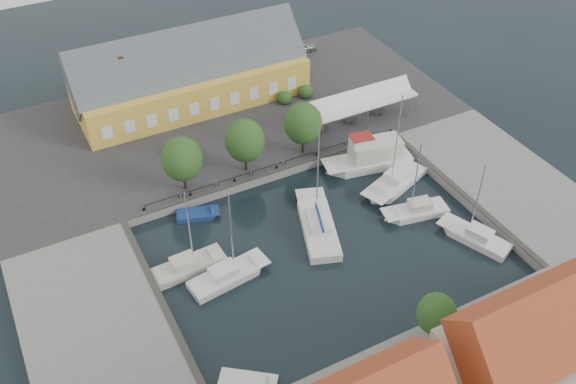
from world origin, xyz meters
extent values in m
plane|color=black|center=(0.00, 0.00, 0.00)|extent=(140.00, 140.00, 0.00)
cube|color=#2D2D30|center=(0.00, 23.00, 0.50)|extent=(56.00, 26.00, 1.00)
cube|color=slate|center=(-22.00, -2.00, 0.50)|extent=(12.00, 24.00, 1.00)
cube|color=slate|center=(22.00, -2.00, 0.50)|extent=(12.00, 24.00, 1.00)
cube|color=#383533|center=(0.00, 10.30, 1.06)|extent=(56.00, 0.60, 0.12)
cube|color=#383533|center=(-16.30, -2.00, 1.06)|extent=(0.60, 24.00, 0.12)
cube|color=#383533|center=(16.30, -2.00, 1.06)|extent=(0.60, 24.00, 0.12)
cylinder|color=black|center=(-14.00, 10.60, 1.20)|extent=(0.24, 0.24, 0.40)
cylinder|color=black|center=(-9.00, 10.60, 1.20)|extent=(0.24, 0.24, 0.40)
cylinder|color=black|center=(-4.00, 10.60, 1.20)|extent=(0.24, 0.24, 0.40)
cylinder|color=black|center=(1.00, 10.60, 1.20)|extent=(0.24, 0.24, 0.40)
cylinder|color=black|center=(6.00, 10.60, 1.20)|extent=(0.24, 0.24, 0.40)
cylinder|color=black|center=(11.00, 10.60, 1.20)|extent=(0.24, 0.24, 0.40)
cylinder|color=black|center=(16.00, 10.60, 1.20)|extent=(0.24, 0.24, 0.40)
cube|color=gold|center=(-2.00, 28.00, 3.25)|extent=(28.00, 10.00, 4.50)
cube|color=#474C51|center=(-2.00, 28.00, 6.75)|extent=(28.56, 7.60, 7.60)
cube|color=gold|center=(-12.00, 34.00, 2.75)|extent=(6.00, 6.00, 3.50)
cube|color=brown|center=(-10.00, 28.00, 8.60)|extent=(0.60, 0.60, 1.20)
cube|color=white|center=(14.00, 14.50, 3.70)|extent=(14.00, 4.00, 0.25)
cylinder|color=silver|center=(8.00, 12.70, 2.35)|extent=(0.10, 0.10, 2.70)
cylinder|color=silver|center=(8.00, 16.30, 2.35)|extent=(0.10, 0.10, 2.70)
cylinder|color=silver|center=(14.00, 12.70, 2.35)|extent=(0.10, 0.10, 2.70)
cylinder|color=silver|center=(14.00, 16.30, 2.35)|extent=(0.10, 0.10, 2.70)
cylinder|color=silver|center=(20.00, 12.70, 2.35)|extent=(0.10, 0.10, 2.70)
cylinder|color=silver|center=(20.00, 16.30, 2.35)|extent=(0.10, 0.10, 2.70)
cylinder|color=black|center=(-9.00, 12.00, 2.05)|extent=(0.30, 0.30, 2.10)
ellipsoid|color=#234719|center=(-9.00, 12.00, 4.88)|extent=(4.20, 4.20, 4.83)
cylinder|color=black|center=(-2.00, 12.00, 2.05)|extent=(0.30, 0.30, 2.10)
ellipsoid|color=#234719|center=(-2.00, 12.00, 4.88)|extent=(4.20, 4.20, 4.83)
cylinder|color=black|center=(5.00, 12.00, 2.05)|extent=(0.30, 0.30, 2.10)
ellipsoid|color=#234719|center=(5.00, 12.00, 4.88)|extent=(4.20, 4.20, 4.83)
imported|color=#95989C|center=(16.39, 33.00, 1.70)|extent=(4.11, 1.71, 1.39)
imported|color=maroon|center=(-7.33, 17.03, 1.69)|extent=(2.52, 4.45, 1.39)
cube|color=silver|center=(0.56, 0.46, 0.15)|extent=(5.63, 8.79, 1.50)
cube|color=silver|center=(0.90, 1.43, 0.94)|extent=(6.06, 10.30, 0.08)
cube|color=silver|center=(0.63, 0.66, 1.40)|extent=(3.07, 3.80, 0.90)
cylinder|color=silver|center=(1.10, 2.02, 7.07)|extent=(0.12, 0.12, 12.35)
cube|color=navy|center=(0.56, 0.46, 2.15)|extent=(1.57, 3.96, 0.22)
cube|color=silver|center=(11.68, 7.38, 0.10)|extent=(8.64, 4.50, 1.80)
cube|color=silver|center=(10.67, 7.57, 1.04)|extent=(10.23, 4.67, 0.08)
cube|color=beige|center=(11.68, 7.38, 2.10)|extent=(6.03, 3.59, 2.20)
cube|color=silver|center=(9.86, 7.71, 3.50)|extent=(2.53, 2.07, 1.20)
cube|color=maroon|center=(9.86, 7.71, 4.15)|extent=(2.75, 2.20, 0.10)
cube|color=silver|center=(12.20, 3.51, 0.05)|extent=(7.59, 5.21, 1.30)
cube|color=silver|center=(11.38, 3.20, 0.74)|extent=(8.87, 5.59, 0.08)
cube|color=silver|center=(12.04, 3.45, 1.20)|extent=(3.33, 2.86, 0.90)
cylinder|color=silver|center=(10.89, 3.02, 6.17)|extent=(0.12, 0.12, 10.94)
cube|color=silver|center=(11.27, -1.71, 0.05)|extent=(5.94, 3.36, 1.30)
cube|color=silver|center=(10.58, -1.58, 0.74)|extent=(7.02, 3.48, 0.08)
cube|color=beige|center=(11.13, -1.68, 1.20)|extent=(2.50, 1.99, 0.90)
cylinder|color=silver|center=(10.17, -1.50, 4.90)|extent=(0.12, 0.12, 8.40)
cube|color=silver|center=(13.82, -7.86, 0.05)|extent=(4.36, 6.36, 1.30)
cube|color=silver|center=(13.55, -7.18, 0.74)|extent=(4.71, 7.42, 0.08)
cube|color=silver|center=(13.76, -7.73, 1.20)|extent=(2.36, 2.78, 0.90)
cylinder|color=silver|center=(13.38, -6.77, 4.83)|extent=(0.12, 0.12, 8.25)
cube|color=beige|center=(-13.15, 1.87, 0.05)|extent=(5.69, 2.69, 1.30)
cube|color=beige|center=(-12.46, 1.91, 0.74)|extent=(6.80, 2.65, 0.08)
cube|color=beige|center=(-13.01, 1.88, 1.20)|extent=(2.31, 1.75, 0.90)
cylinder|color=silver|center=(-12.04, 1.93, 4.89)|extent=(0.12, 0.12, 8.37)
cube|color=silver|center=(-10.35, -0.94, 0.05)|extent=(6.57, 3.37, 1.30)
cube|color=silver|center=(-9.57, -0.84, 0.74)|extent=(7.80, 3.44, 0.08)
cube|color=silver|center=(-10.19, -0.92, 1.20)|extent=(2.72, 2.06, 0.90)
cylinder|color=silver|center=(-9.10, -0.77, 5.36)|extent=(0.12, 0.12, 9.33)
cube|color=silver|center=(-13.22, -11.61, 0.05)|extent=(4.08, 3.66, 0.90)
cube|color=silver|center=(-12.84, -11.89, 0.54)|extent=(4.64, 4.05, 0.08)
cube|color=navy|center=(-9.47, 8.60, 0.05)|extent=(3.96, 2.80, 0.80)
cube|color=navy|center=(-9.04, 8.46, 0.49)|extent=(4.62, 2.96, 0.08)
cube|color=tan|center=(4.00, -23.00, 4.75)|extent=(12.00, 8.00, 7.50)
cube|color=#AB3C24|center=(4.00, -23.00, 9.75)|extent=(12.36, 6.50, 6.50)
cube|color=brown|center=(1.00, -23.00, 11.40)|extent=(0.70, 0.70, 1.00)
cube|color=brown|center=(6.40, -23.00, 11.30)|extent=(0.60, 0.60, 0.80)
camera|label=1|loc=(-23.51, -38.96, 43.98)|focal=40.00mm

